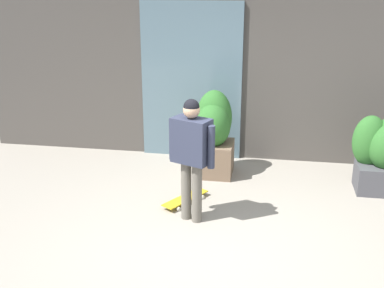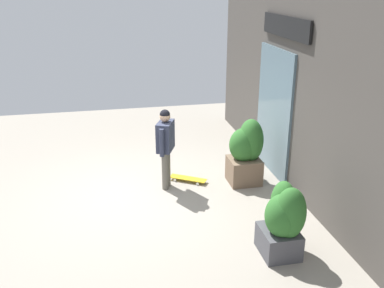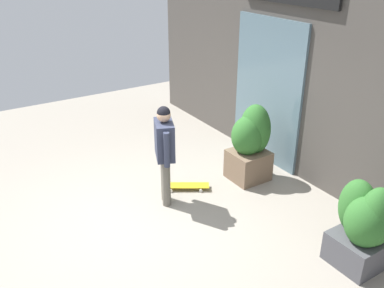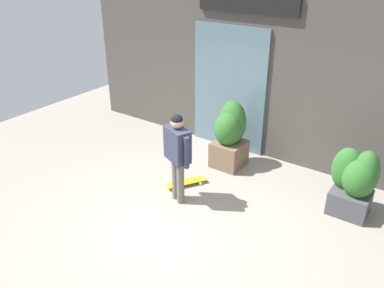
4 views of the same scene
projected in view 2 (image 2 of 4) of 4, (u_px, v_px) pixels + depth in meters
The scene contains 6 objects.
ground_plane at pixel (139, 197), 8.15m from camera, with size 12.00×12.00×0.00m, color gray.
building_facade at pixel (296, 92), 8.08m from camera, with size 8.59×0.31×3.78m.
skateboarder at pixel (165, 141), 8.18m from camera, with size 0.60×0.42×1.60m.
skateboard at pixel (188, 179), 8.74m from camera, with size 0.56×0.75×0.08m.
planter_box_left at pixel (246, 151), 8.52m from camera, with size 0.59×0.68×1.32m.
planter_box_right at pixel (284, 218), 6.26m from camera, with size 0.73×0.58×1.14m.
Camera 2 is at (7.30, -0.50, 3.86)m, focal length 40.26 mm.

